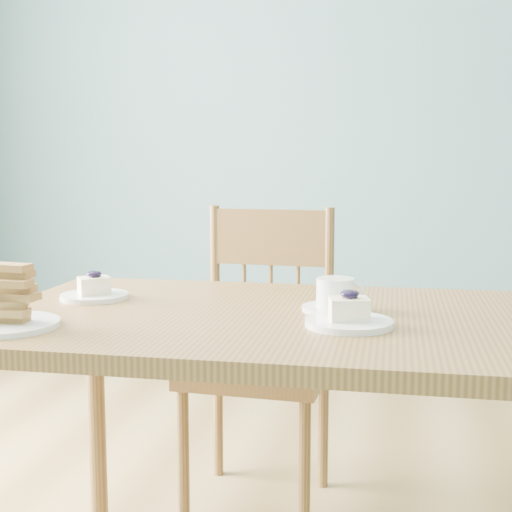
% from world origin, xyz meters
% --- Properties ---
extents(room, '(5.01, 5.01, 2.71)m').
position_xyz_m(room, '(0.00, 0.00, 1.35)').
color(room, '#9F7E4A').
rests_on(room, ground).
extents(dining_table, '(1.37, 0.80, 0.73)m').
position_xyz_m(dining_table, '(-0.02, -0.23, 0.66)').
color(dining_table, brown).
rests_on(dining_table, ground).
extents(dining_chair, '(0.43, 0.41, 0.92)m').
position_xyz_m(dining_chair, '(-0.22, 0.36, 0.47)').
color(dining_chair, brown).
rests_on(dining_chair, ground).
extents(cheesecake_plate_near, '(0.18, 0.18, 0.08)m').
position_xyz_m(cheesecake_plate_near, '(0.11, -0.32, 0.75)').
color(cheesecake_plate_near, white).
rests_on(cheesecake_plate_near, dining_table).
extents(cheesecake_plate_far, '(0.16, 0.16, 0.07)m').
position_xyz_m(cheesecake_plate_far, '(-0.53, -0.16, 0.75)').
color(cheesecake_plate_far, white).
rests_on(cheesecake_plate_far, dining_table).
extents(coffee_cup, '(0.15, 0.15, 0.07)m').
position_xyz_m(coffee_cup, '(0.06, -0.17, 0.76)').
color(coffee_cup, white).
rests_on(coffee_cup, dining_table).
extents(biscotti_plate, '(0.22, 0.22, 0.13)m').
position_xyz_m(biscotti_plate, '(-0.57, -0.48, 0.77)').
color(biscotti_plate, white).
rests_on(biscotti_plate, dining_table).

